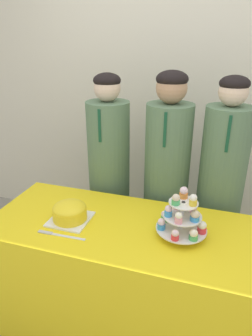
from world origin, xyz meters
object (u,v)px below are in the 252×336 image
(cupcake_stand, at_px, (183,216))
(student_0, at_px, (110,184))
(student_1, at_px, (166,190))
(cake_knife, at_px, (53,234))
(round_cake, at_px, (70,212))
(student_2, at_px, (218,199))

(cupcake_stand, height_order, student_0, student_0)
(student_1, bearing_deg, cake_knife, -122.44)
(cake_knife, distance_m, student_0, 0.75)
(cake_knife, relative_size, student_1, 0.18)
(student_1, bearing_deg, round_cake, -127.45)
(cupcake_stand, xyz_separation_m, student_2, (0.18, 0.54, -0.15))
(round_cake, bearing_deg, student_1, 52.55)
(student_1, bearing_deg, student_0, -180.00)
(student_1, relative_size, student_2, 1.01)
(student_1, xyz_separation_m, student_2, (0.37, -0.00, -0.01))
(cake_knife, bearing_deg, student_1, 55.64)
(cake_knife, bearing_deg, cupcake_stand, 15.62)
(cake_knife, bearing_deg, round_cake, 80.21)
(student_0, xyz_separation_m, student_1, (0.43, 0.00, 0.02))
(cupcake_stand, height_order, student_1, student_1)
(cupcake_stand, distance_m, student_0, 0.83)
(round_cake, bearing_deg, cupcake_stand, 4.81)
(cupcake_stand, distance_m, student_1, 0.59)
(student_1, bearing_deg, student_2, -0.00)
(student_2, bearing_deg, student_0, 180.00)
(cake_knife, xyz_separation_m, student_2, (0.84, 0.75, -0.04))
(cake_knife, height_order, cupcake_stand, cupcake_stand)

